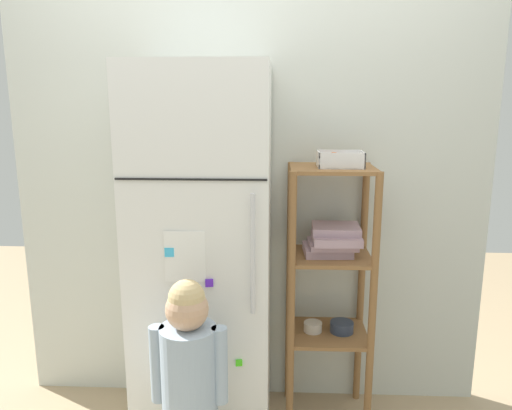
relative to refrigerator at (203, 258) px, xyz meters
name	(u,v)px	position (x,y,z in m)	size (l,w,h in m)	color
kitchen_wall_back	(250,194)	(0.21, 0.31, 0.25)	(2.46, 0.03, 2.28)	silver
refrigerator	(203,258)	(0.00, 0.00, 0.00)	(0.62, 0.59, 1.78)	white
child_standing	(189,370)	(0.01, -0.46, -0.31)	(0.31, 0.23, 0.95)	#4B5C55
pantry_shelf_unit	(330,268)	(0.61, 0.10, -0.08)	(0.41, 0.35, 1.31)	olive
fruit_bin	(338,161)	(0.63, 0.08, 0.45)	(0.21, 0.15, 0.07)	white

